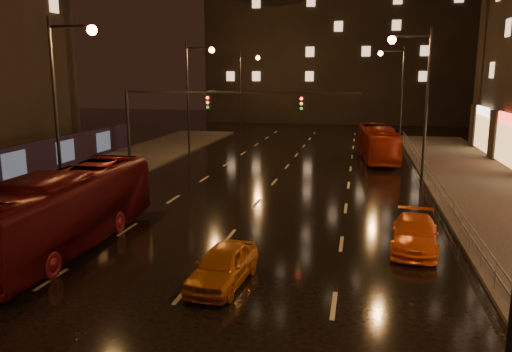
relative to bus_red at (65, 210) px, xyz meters
The scene contains 10 objects.
ground 14.42m from the bus_red, 63.74° to the left, with size 140.00×140.00×0.00m, color black.
sidewalk_left 10.74m from the bus_red, 132.40° to the left, with size 7.00×70.00×0.15m, color #38332D.
building_distant 67.67m from the bus_red, 80.94° to the left, with size 44.00×16.00×36.00m, color black.
traffic_signal 13.27m from the bus_red, 84.32° to the left, with size 15.31×0.32×6.20m.
streetlight_right 16.80m from the bus_red, 18.67° to the right, with size 2.64×0.50×10.00m.
railing_right 19.79m from the bus_red, 33.26° to the left, with size 0.05×56.00×1.00m.
bus_red is the anchor object (origin of this frame).
bus_curb 28.88m from the bus_red, 62.22° to the left, with size 2.43×10.39×2.89m, color #9A220F.
taxi_near 7.86m from the bus_red, 17.10° to the right, with size 1.61×4.01×1.37m, color #BB6111.
taxi_far 14.65m from the bus_red, 11.23° to the left, with size 1.84×4.53×1.31m, color orange.
Camera 1 is at (5.58, -10.86, 7.16)m, focal length 35.00 mm.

